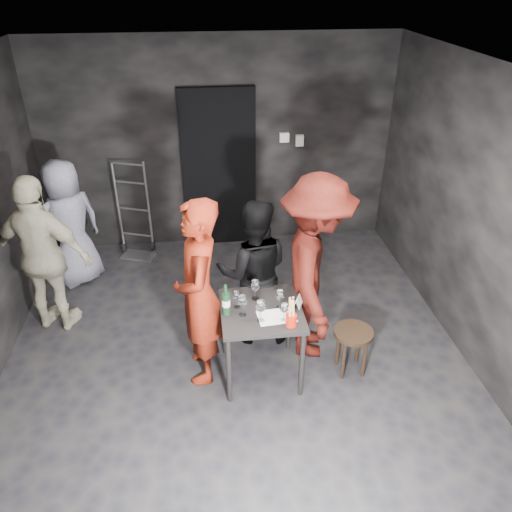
{
  "coord_description": "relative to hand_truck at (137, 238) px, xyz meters",
  "views": [
    {
      "loc": [
        -0.25,
        -3.71,
        3.4
      ],
      "look_at": [
        0.22,
        0.25,
        1.03
      ],
      "focal_mm": 35.0,
      "sensor_mm": 36.0,
      "label": 1
    }
  ],
  "objects": [
    {
      "name": "wine_glass_f",
      "position": [
        1.5,
        -2.43,
        0.62
      ],
      "size": [
        0.09,
        0.09,
        0.2
      ],
      "primitive_type": null,
      "rotation": [
        0.0,
        0.0,
        0.2
      ],
      "color": "white",
      "rests_on": "tasting_table"
    },
    {
      "name": "wine_glass_e",
      "position": [
        1.51,
        -2.6,
        0.62
      ],
      "size": [
        0.09,
        0.09,
        0.18
      ],
      "primitive_type": null,
      "rotation": [
        0.0,
        0.0,
        -0.29
      ],
      "color": "white",
      "rests_on": "tasting_table"
    },
    {
      "name": "wine_glass_c",
      "position": [
        1.31,
        -2.27,
        0.63
      ],
      "size": [
        0.1,
        0.1,
        0.21
      ],
      "primitive_type": null,
      "rotation": [
        0.0,
        0.0,
        0.34
      ],
      "color": "white",
      "rests_on": "tasting_table"
    },
    {
      "name": "server_red",
      "position": [
        0.81,
        -2.34,
        0.83
      ],
      "size": [
        0.52,
        0.78,
        2.12
      ],
      "primitive_type": "imported",
      "rotation": [
        0.0,
        0.0,
        -1.56
      ],
      "color": "maroon",
      "rests_on": "floor"
    },
    {
      "name": "wine_bottle",
      "position": [
        1.03,
        -2.45,
        0.64
      ],
      "size": [
        0.07,
        0.07,
        0.29
      ],
      "rotation": [
        0.0,
        0.0,
        -0.07
      ],
      "color": "black",
      "rests_on": "tasting_table"
    },
    {
      "name": "breadstick_cup",
      "position": [
        1.56,
        -2.68,
        0.66
      ],
      "size": [
        0.1,
        0.1,
        0.3
      ],
      "rotation": [
        0.0,
        0.0,
        0.33
      ],
      "color": "red",
      "rests_on": "tasting_table"
    },
    {
      "name": "hand_truck",
      "position": [
        0.0,
        0.0,
        0.0
      ],
      "size": [
        0.42,
        0.35,
        1.27
      ],
      "rotation": [
        0.0,
        0.0,
        -0.34
      ],
      "color": "#B2B2B7",
      "rests_on": "floor"
    },
    {
      "name": "tasting_mat",
      "position": [
        1.46,
        -2.55,
        0.52
      ],
      "size": [
        0.34,
        0.24,
        0.0
      ],
      "primitive_type": "cube",
      "rotation": [
        0.0,
        0.0,
        0.09
      ],
      "color": "white",
      "rests_on": "tasting_table"
    },
    {
      "name": "wine_glass_a",
      "position": [
        1.17,
        -2.49,
        0.63
      ],
      "size": [
        0.08,
        0.08,
        0.22
      ],
      "primitive_type": null,
      "rotation": [
        0.0,
        0.0,
        0.02
      ],
      "color": "white",
      "rests_on": "tasting_table"
    },
    {
      "name": "bystander_cream",
      "position": [
        -0.72,
        -1.44,
        0.74
      ],
      "size": [
        1.24,
        0.86,
        1.93
      ],
      "primitive_type": "imported",
      "rotation": [
        0.0,
        0.0,
        2.83
      ],
      "color": "#C0B99A",
      "rests_on": "floor"
    },
    {
      "name": "wine_glass_d",
      "position": [
        1.32,
        -2.59,
        0.63
      ],
      "size": [
        0.1,
        0.1,
        0.22
      ],
      "primitive_type": null,
      "rotation": [
        0.0,
        0.0,
        -0.16
      ],
      "color": "white",
      "rests_on": "tasting_table"
    },
    {
      "name": "doorway",
      "position": [
        1.13,
        0.22,
        0.82
      ],
      "size": [
        0.95,
        0.1,
        2.1
      ],
      "primitive_type": "cube",
      "color": "black",
      "rests_on": "ground"
    },
    {
      "name": "reserved_card",
      "position": [
        1.65,
        -2.42,
        0.57
      ],
      "size": [
        0.12,
        0.14,
        0.1
      ],
      "primitive_type": null,
      "rotation": [
        0.0,
        0.0,
        -0.42
      ],
      "color": "white",
      "rests_on": "tasting_table"
    },
    {
      "name": "ceiling",
      "position": [
        1.13,
        -2.22,
        2.47
      ],
      "size": [
        4.5,
        5.0,
        0.02
      ],
      "primitive_type": "cube",
      "color": "silver",
      "rests_on": "ground"
    },
    {
      "name": "woman_black",
      "position": [
        1.34,
        -1.85,
        0.55
      ],
      "size": [
        0.79,
        0.48,
        1.56
      ],
      "primitive_type": "imported",
      "rotation": [
        0.0,
        0.0,
        3.05
      ],
      "color": "black",
      "rests_on": "floor"
    },
    {
      "name": "bystander_grey",
      "position": [
        -0.66,
        -0.56,
        0.56
      ],
      "size": [
        0.86,
        0.81,
        1.57
      ],
      "primitive_type": "imported",
      "rotation": [
        0.0,
        0.0,
        3.84
      ],
      "color": "gray",
      "rests_on": "floor"
    },
    {
      "name": "wallbox_lower",
      "position": [
        2.18,
        0.23,
        1.17
      ],
      "size": [
        0.1,
        0.06,
        0.14
      ],
      "primitive_type": "cube",
      "color": "#B7B7B2",
      "rests_on": "wall_back"
    },
    {
      "name": "wallbox_upper",
      "position": [
        1.98,
        0.23,
        1.22
      ],
      "size": [
        0.12,
        0.06,
        0.12
      ],
      "primitive_type": "cube",
      "color": "#B7B7B2",
      "rests_on": "wall_back"
    },
    {
      "name": "floor",
      "position": [
        1.13,
        -2.22,
        -0.23
      ],
      "size": [
        4.5,
        5.0,
        0.02
      ],
      "primitive_type": "cube",
      "color": "black",
      "rests_on": "ground"
    },
    {
      "name": "stool",
      "position": [
        2.19,
        -2.49,
        0.15
      ],
      "size": [
        0.37,
        0.37,
        0.47
      ],
      "rotation": [
        0.0,
        0.0,
        -0.41
      ],
      "color": "black",
      "rests_on": "floor"
    },
    {
      "name": "wall_right",
      "position": [
        3.38,
        -2.22,
        1.12
      ],
      "size": [
        0.04,
        5.0,
        2.7
      ],
      "primitive_type": "cube",
      "color": "black",
      "rests_on": "ground"
    },
    {
      "name": "wine_glass_b",
      "position": [
        1.13,
        -2.37,
        0.61
      ],
      "size": [
        0.09,
        0.09,
        0.18
      ],
      "primitive_type": null,
      "rotation": [
        0.0,
        0.0,
        0.32
      ],
      "color": "white",
      "rests_on": "tasting_table"
    },
    {
      "name": "wall_back",
      "position": [
        1.13,
        0.28,
        1.12
      ],
      "size": [
        4.5,
        0.04,
        2.7
      ],
      "primitive_type": "cube",
      "color": "black",
      "rests_on": "ground"
    },
    {
      "name": "tasting_table",
      "position": [
        1.34,
        -2.43,
        0.42
      ],
      "size": [
        0.72,
        0.72,
        0.75
      ],
      "rotation": [
        0.0,
        0.0,
        0.0
      ],
      "color": "black",
      "rests_on": "floor"
    },
    {
      "name": "man_maroon",
      "position": [
        1.89,
        -2.11,
        0.91
      ],
      "size": [
        0.9,
        1.56,
        2.28
      ],
      "primitive_type": "imported",
      "rotation": [
        0.0,
        0.0,
        1.42
      ],
      "color": "#3C0D09",
      "rests_on": "floor"
    }
  ]
}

